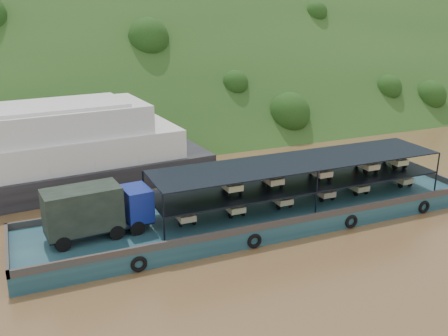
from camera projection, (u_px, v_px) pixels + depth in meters
name	position (u px, v px, depth m)	size (l,w,h in m)	color
ground	(262.00, 214.00, 39.54)	(160.00, 160.00, 0.00)	brown
hillside	(146.00, 120.00, 70.92)	(140.00, 28.00, 28.00)	#1A3513
cargo_barge	(244.00, 211.00, 37.11)	(35.00, 7.18, 4.72)	#123141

